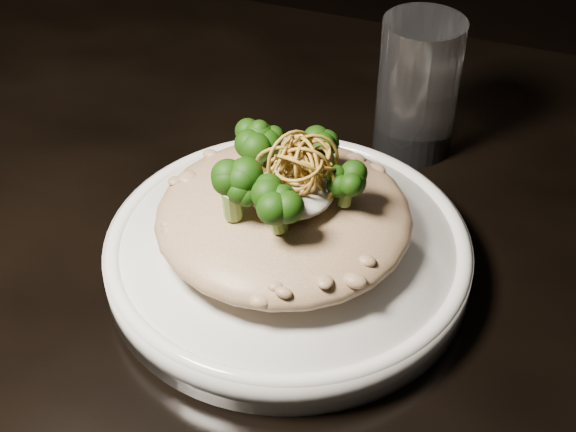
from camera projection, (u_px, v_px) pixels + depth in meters
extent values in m
cube|color=black|center=(270.00, 244.00, 0.70)|extent=(1.10, 0.80, 0.04)
cylinder|color=black|center=(74.00, 216.00, 1.31)|extent=(0.05, 0.05, 0.71)
cylinder|color=white|center=(288.00, 254.00, 0.64)|extent=(0.29, 0.29, 0.03)
ellipsoid|color=brown|center=(284.00, 216.00, 0.62)|extent=(0.20, 0.20, 0.04)
ellipsoid|color=silver|center=(291.00, 191.00, 0.59)|extent=(0.06, 0.06, 0.02)
cylinder|color=white|center=(418.00, 87.00, 0.74)|extent=(0.09, 0.09, 0.13)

